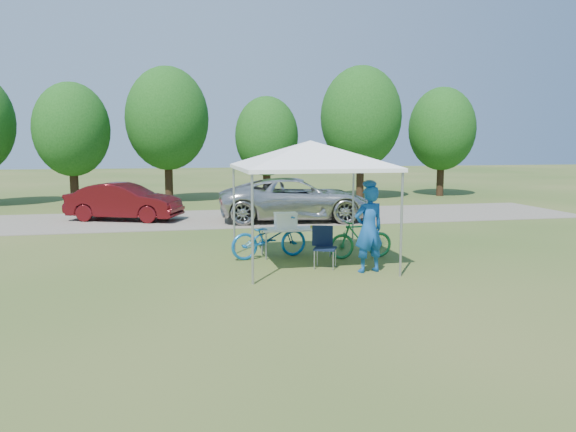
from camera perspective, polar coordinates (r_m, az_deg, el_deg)
name	(u,v)px	position (r m, az deg, el deg)	size (l,w,h in m)	color
ground	(310,264)	(12.51, 2.22, -4.91)	(100.00, 100.00, 0.00)	#2D5119
gravel_strip	(255,217)	(20.25, -3.37, -0.14)	(24.00, 5.00, 0.02)	gray
canopy	(310,144)	(12.23, 2.28, 7.32)	(4.53, 4.53, 3.00)	#A5A5AA
treeline	(228,124)	(26.05, -6.12, 9.28)	(24.89, 4.28, 6.30)	#382314
folding_table	(296,230)	(13.32, 0.80, -1.42)	(1.63, 0.68, 0.67)	white
folding_chair	(324,243)	(12.17, 3.67, -2.76)	(0.60, 0.63, 0.89)	black
cooler	(286,220)	(13.23, -0.24, -0.46)	(0.52, 0.35, 0.38)	white
ice_cream_cup	(312,227)	(13.35, 2.45, -1.08)	(0.08, 0.08, 0.06)	gold
cyclist	(369,229)	(11.73, 8.21, -1.33)	(0.66, 0.43, 1.81)	#134D9D
bike_blue	(269,237)	(13.10, -1.93, -2.17)	(0.65, 1.87, 0.98)	#1362AC
bike_green	(361,239)	(13.16, 7.42, -2.30)	(0.44, 1.54, 0.93)	#176833
minivan	(296,199)	(19.34, 0.84, 1.73)	(2.44, 5.29, 1.47)	silver
sedan	(124,202)	(20.17, -16.30, 1.40)	(1.36, 3.90, 1.28)	#510D10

